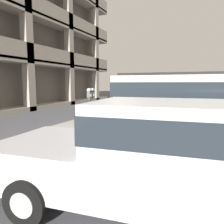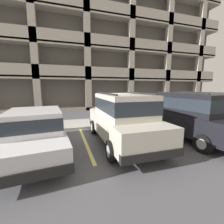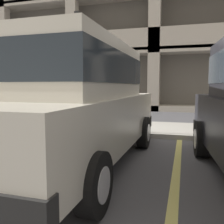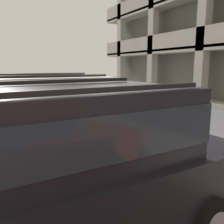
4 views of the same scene
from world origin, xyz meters
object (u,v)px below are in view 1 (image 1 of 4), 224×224
red_sedan (154,153)px  parking_meter_near (91,100)px  dark_hatchback (190,101)px  parking_meter_far (141,93)px  fire_hydrant (122,110)px  silver_suv (171,109)px  blue_coupe (194,101)px

red_sedan → parking_meter_near: bearing=34.3°
red_sedan → dark_hatchback: dark_hatchback is taller
parking_meter_near → parking_meter_far: (6.16, 0.02, -0.02)m
parking_meter_far → fire_hydrant: size_ratio=2.09×
silver_suv → parking_meter_near: bearing=84.3°
dark_hatchback → fire_hydrant: dark_hatchback is taller
parking_meter_near → parking_meter_far: parking_meter_near is taller
parking_meter_near → parking_meter_far: size_ratio=1.02×
red_sedan → dark_hatchback: 6.17m
silver_suv → parking_meter_near: (0.28, 2.60, 0.14)m
red_sedan → blue_coupe: bearing=-6.0°
dark_hatchback → blue_coupe: (3.41, 0.01, -0.27)m
silver_suv → blue_coupe: silver_suv is taller
dark_hatchback → parking_meter_far: 4.48m
dark_hatchback → parking_meter_far: (3.39, 2.94, 0.12)m
red_sedan → dark_hatchback: size_ratio=0.94×
red_sedan → blue_coupe: size_ratio=1.00×
dark_hatchback → fire_hydrant: 3.39m
blue_coupe → dark_hatchback: bearing=-174.9°
silver_suv → fire_hydrant: size_ratio=6.85×
dark_hatchback → parking_meter_far: size_ratio=3.36×
red_sedan → parking_meter_near: parking_meter_near is taller
red_sedan → fire_hydrant: size_ratio=6.61×
parking_meter_far → parking_meter_near: bearing=-179.8°
silver_suv → red_sedan: (-3.11, -0.22, -0.27)m
red_sedan → dark_hatchback: bearing=-6.3°
red_sedan → parking_meter_far: size_ratio=3.16×
silver_suv → dark_hatchback: size_ratio=0.98×
parking_meter_far → fire_hydrant: parking_meter_far is taller
parking_meter_far → fire_hydrant: (-2.50, 0.28, -0.75)m
blue_coupe → parking_meter_near: parking_meter_near is taller
blue_coupe → parking_meter_far: 2.96m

